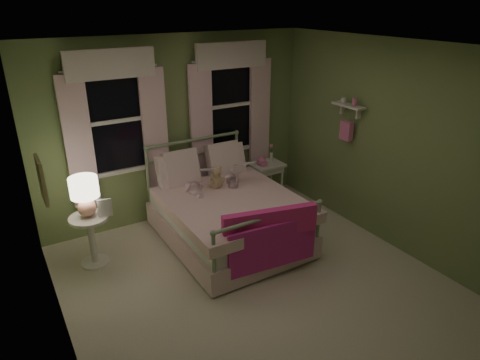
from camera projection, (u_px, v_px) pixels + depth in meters
room_shell at (258, 179)px, 4.39m from camera, size 4.20×4.20×4.20m
bed at (226, 214)px, 5.66m from camera, size 1.58×2.04×1.18m
pink_throw at (271, 233)px, 4.76m from camera, size 1.10×0.34×0.71m
child_left at (192, 168)px, 5.64m from camera, size 0.31×0.23×0.76m
child_right at (229, 163)px, 5.92m from camera, size 0.40×0.36×0.68m
book_left at (200, 173)px, 5.43m from camera, size 0.23×0.17×0.26m
book_right at (238, 168)px, 5.72m from camera, size 0.20×0.13×0.26m
teddy_bear at (216, 179)px, 5.71m from camera, size 0.23×0.19×0.31m
nightstand_left at (91, 234)px, 5.11m from camera, size 0.46×0.46×0.65m
table_lamp at (85, 193)px, 4.90m from camera, size 0.33×0.33×0.49m
book_nightstand at (99, 217)px, 5.00m from camera, size 0.22×0.26×0.02m
nightstand_right at (266, 169)px, 6.67m from camera, size 0.50×0.40×0.64m
pink_toy at (261, 161)px, 6.56m from camera, size 0.14×0.19×0.14m
bud_vase at (271, 153)px, 6.67m from camera, size 0.06×0.06×0.28m
window_left at (116, 116)px, 5.47m from camera, size 1.34×0.13×1.96m
window_right at (231, 101)px, 6.27m from camera, size 1.34×0.13×1.96m
wall_shelf at (347, 118)px, 5.76m from camera, size 0.15×0.50×0.60m
framed_picture at (42, 180)px, 3.87m from camera, size 0.03×0.32×0.42m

